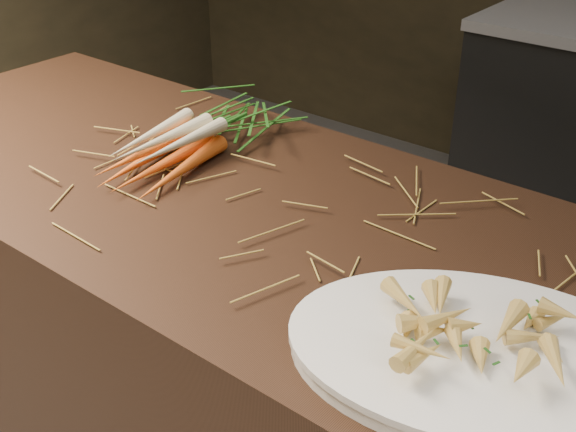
% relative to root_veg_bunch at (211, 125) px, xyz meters
% --- Properties ---
extents(straw_bedding, '(1.40, 0.60, 0.02)m').
position_rel_root_veg_bunch_xyz_m(straw_bedding, '(0.45, -0.13, -0.04)').
color(straw_bedding, olive).
rests_on(straw_bedding, main_counter).
extents(root_veg_bunch, '(0.21, 0.51, 0.09)m').
position_rel_root_veg_bunch_xyz_m(root_veg_bunch, '(0.00, 0.00, 0.00)').
color(root_veg_bunch, orange).
rests_on(root_veg_bunch, main_counter).
extents(serving_platter, '(0.56, 0.48, 0.03)m').
position_rel_root_veg_bunch_xyz_m(serving_platter, '(0.72, -0.28, -0.03)').
color(serving_platter, white).
rests_on(serving_platter, main_counter).
extents(roasted_veg_heap, '(0.28, 0.25, 0.05)m').
position_rel_root_veg_bunch_xyz_m(roasted_veg_heap, '(0.72, -0.28, 0.01)').
color(roasted_veg_heap, '#A88334').
rests_on(roasted_veg_heap, serving_platter).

